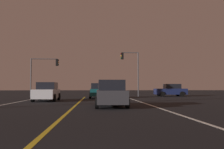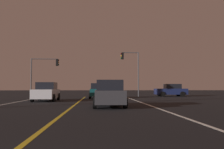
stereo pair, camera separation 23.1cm
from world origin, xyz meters
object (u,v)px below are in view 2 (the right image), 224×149
object	(u,v)px
traffic_light_near_right	(130,64)
car_ahead_far	(98,91)
car_oncoming	(46,92)
car_lead_same_lane	(109,94)
traffic_light_near_left	(45,68)
car_crossing_side	(171,90)

from	to	relation	value
traffic_light_near_right	car_ahead_far	bearing A→B (deg)	46.04
car_oncoming	traffic_light_near_right	distance (m)	13.89
car_lead_same_lane	car_oncoming	xyz separation A→B (m)	(-5.42, 7.14, 0.00)
traffic_light_near_left	car_lead_same_lane	bearing A→B (deg)	-65.97
car_lead_same_lane	car_ahead_far	bearing A→B (deg)	3.09
car_crossing_side	car_ahead_far	bearing A→B (deg)	27.59
car_ahead_far	traffic_light_near_left	world-z (taller)	traffic_light_near_left
car_ahead_far	traffic_light_near_left	size ratio (longest dim) A/B	0.86
car_lead_same_lane	car_oncoming	size ratio (longest dim) A/B	1.00
car_ahead_far	car_lead_same_lane	bearing A→B (deg)	-176.91
car_crossing_side	car_oncoming	xyz separation A→B (m)	(-14.76, -10.71, 0.00)
car_lead_same_lane	traffic_light_near_right	size ratio (longest dim) A/B	0.72
car_crossing_side	car_lead_same_lane	distance (m)	20.15
car_oncoming	traffic_light_near_left	size ratio (longest dim) A/B	0.86
traffic_light_near_right	car_crossing_side	bearing A→B (deg)	-172.35
car_oncoming	traffic_light_near_right	bearing A→B (deg)	137.68
car_oncoming	traffic_light_near_right	size ratio (longest dim) A/B	0.72
car_crossing_side	car_ahead_far	xyz separation A→B (m)	(-10.02, -5.24, 0.00)
car_crossing_side	traffic_light_near_right	xyz separation A→B (m)	(-5.71, -0.77, 3.51)
car_oncoming	traffic_light_near_right	xyz separation A→B (m)	(9.05, 9.94, 3.51)
traffic_light_near_left	traffic_light_near_right	bearing A→B (deg)	0.00
traffic_light_near_left	car_oncoming	bearing A→B (deg)	-77.53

